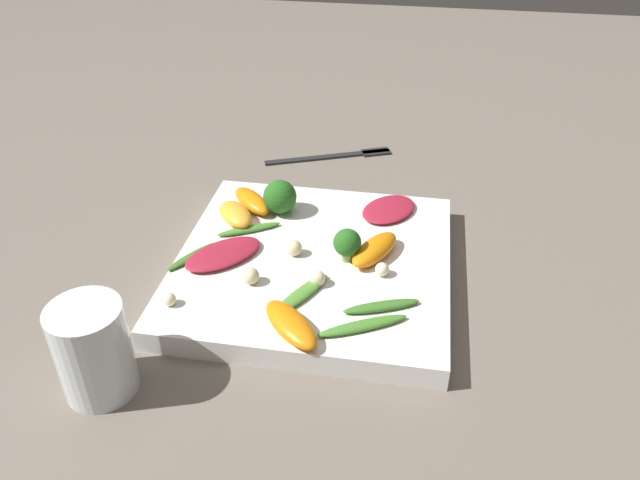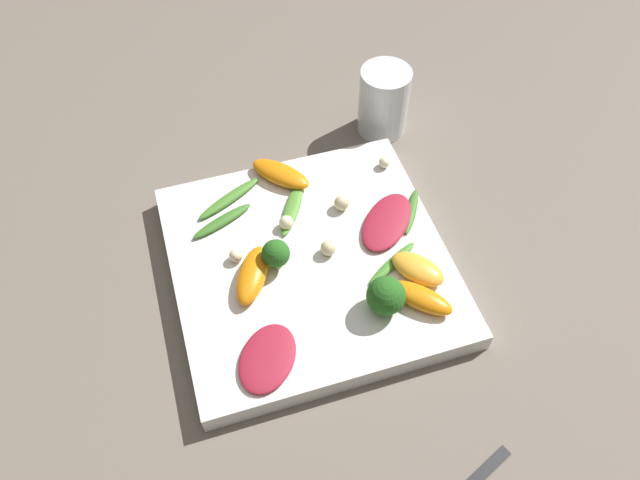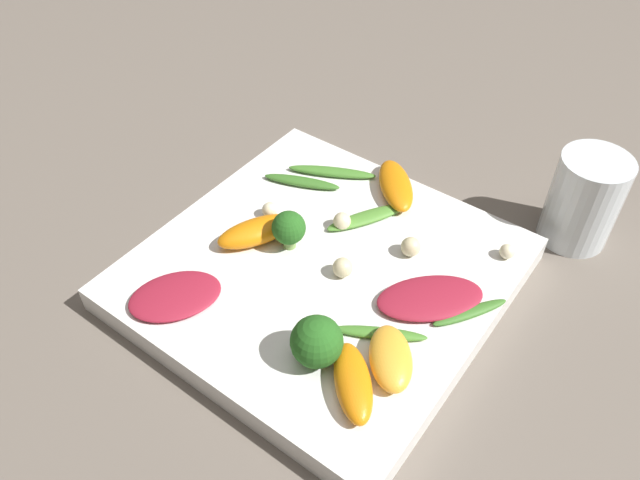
# 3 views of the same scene
# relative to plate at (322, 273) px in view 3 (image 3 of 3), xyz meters

# --- Properties ---
(ground_plane) EXTENTS (2.40, 2.40, 0.00)m
(ground_plane) POSITION_rel_plate_xyz_m (0.00, 0.00, -0.01)
(ground_plane) COLOR #6B6056
(plate) EXTENTS (0.30, 0.30, 0.03)m
(plate) POSITION_rel_plate_xyz_m (0.00, 0.00, 0.00)
(plate) COLOR white
(plate) RESTS_ON ground_plane
(drinking_glass) EXTENTS (0.07, 0.07, 0.09)m
(drinking_glass) POSITION_rel_plate_xyz_m (0.20, -0.16, 0.03)
(drinking_glass) COLOR white
(drinking_glass) RESTS_ON ground_plane
(radicchio_leaf_0) EXTENTS (0.10, 0.10, 0.01)m
(radicchio_leaf_0) POSITION_rel_plate_xyz_m (0.02, -0.10, 0.02)
(radicchio_leaf_0) COLOR maroon
(radicchio_leaf_0) RESTS_ON plate
(radicchio_leaf_1) EXTENTS (0.09, 0.09, 0.01)m
(radicchio_leaf_1) POSITION_rel_plate_xyz_m (-0.11, 0.07, 0.02)
(radicchio_leaf_1) COLOR maroon
(radicchio_leaf_1) RESTS_ON plate
(orange_segment_0) EXTENTS (0.08, 0.06, 0.02)m
(orange_segment_0) POSITION_rel_plate_xyz_m (-0.01, 0.07, 0.02)
(orange_segment_0) COLOR orange
(orange_segment_0) RESTS_ON plate
(orange_segment_1) EXTENTS (0.07, 0.06, 0.02)m
(orange_segment_1) POSITION_rel_plate_xyz_m (-0.06, -0.10, 0.02)
(orange_segment_1) COLOR #FCAD33
(orange_segment_1) RESTS_ON plate
(orange_segment_2) EXTENTS (0.07, 0.07, 0.02)m
(orange_segment_2) POSITION_rel_plate_xyz_m (-0.09, -0.09, 0.02)
(orange_segment_2) COLOR orange
(orange_segment_2) RESTS_ON plate
(orange_segment_3) EXTENTS (0.08, 0.08, 0.02)m
(orange_segment_3) POSITION_rel_plate_xyz_m (0.12, 0.00, 0.02)
(orange_segment_3) COLOR orange
(orange_segment_3) RESTS_ON plate
(broccoli_floret_0) EXTENTS (0.04, 0.04, 0.04)m
(broccoli_floret_0) POSITION_rel_plate_xyz_m (-0.08, -0.06, 0.03)
(broccoli_floret_0) COLOR #84AD5B
(broccoli_floret_0) RESTS_ON plate
(broccoli_floret_1) EXTENTS (0.03, 0.03, 0.04)m
(broccoli_floret_1) POSITION_rel_plate_xyz_m (-0.00, 0.04, 0.03)
(broccoli_floret_1) COLOR #7A9E51
(broccoli_floret_1) RESTS_ON plate
(arugula_sprig_0) EXTENTS (0.05, 0.09, 0.01)m
(arugula_sprig_0) POSITION_rel_plate_xyz_m (0.11, 0.07, 0.02)
(arugula_sprig_0) COLOR #47842D
(arugula_sprig_0) RESTS_ON plate
(arugula_sprig_1) EXTENTS (0.05, 0.07, 0.01)m
(arugula_sprig_1) POSITION_rel_plate_xyz_m (-0.04, -0.08, 0.02)
(arugula_sprig_1) COLOR #47842D
(arugula_sprig_1) RESTS_ON plate
(arugula_sprig_2) EXTENTS (0.04, 0.08, 0.01)m
(arugula_sprig_2) POSITION_rel_plate_xyz_m (0.08, 0.08, 0.02)
(arugula_sprig_2) COLOR #3D7528
(arugula_sprig_2) RESTS_ON plate
(arugula_sprig_3) EXTENTS (0.07, 0.05, 0.01)m
(arugula_sprig_3) POSITION_rel_plate_xyz_m (0.03, -0.13, 0.02)
(arugula_sprig_3) COLOR #3D7528
(arugula_sprig_3) RESTS_ON plate
(arugula_sprig_4) EXTENTS (0.08, 0.06, 0.01)m
(arugula_sprig_4) POSITION_rel_plate_xyz_m (0.07, 0.00, 0.02)
(arugula_sprig_4) COLOR #518E33
(arugula_sprig_4) RESTS_ON plate
(macadamia_nut_0) EXTENTS (0.02, 0.02, 0.02)m
(macadamia_nut_0) POSITION_rel_plate_xyz_m (0.02, 0.08, 0.02)
(macadamia_nut_0) COLOR beige
(macadamia_nut_0) RESTS_ON plate
(macadamia_nut_1) EXTENTS (0.01, 0.01, 0.01)m
(macadamia_nut_1) POSITION_rel_plate_xyz_m (0.10, -0.13, 0.02)
(macadamia_nut_1) COLOR beige
(macadamia_nut_1) RESTS_ON plate
(macadamia_nut_2) EXTENTS (0.02, 0.02, 0.02)m
(macadamia_nut_2) POSITION_rel_plate_xyz_m (0.06, -0.06, 0.02)
(macadamia_nut_2) COLOR beige
(macadamia_nut_2) RESTS_ON plate
(macadamia_nut_3) EXTENTS (0.02, 0.02, 0.02)m
(macadamia_nut_3) POSITION_rel_plate_xyz_m (0.05, 0.01, 0.02)
(macadamia_nut_3) COLOR beige
(macadamia_nut_3) RESTS_ON plate
(macadamia_nut_4) EXTENTS (0.02, 0.02, 0.02)m
(macadamia_nut_4) POSITION_rel_plate_xyz_m (0.00, -0.02, 0.02)
(macadamia_nut_4) COLOR beige
(macadamia_nut_4) RESTS_ON plate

